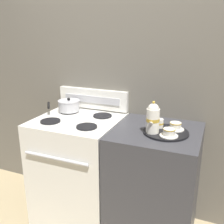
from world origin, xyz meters
TOP-DOWN VIEW (x-y plane):
  - ground_plane at (0.00, 0.00)m, footprint 6.00×6.00m
  - wall_back at (0.00, 0.35)m, footprint 6.00×0.05m
  - stove at (-0.33, -0.00)m, footprint 0.69×0.67m
  - control_panel at (-0.33, 0.30)m, footprint 0.68×0.05m
  - side_counter at (0.35, 0.00)m, footprint 0.64×0.64m
  - saucepan at (-0.50, 0.14)m, footprint 0.30×0.28m
  - serving_tray at (0.42, -0.03)m, footprint 0.33×0.33m
  - teapot at (0.33, -0.09)m, footprint 0.09×0.15m
  - teacup_left at (0.46, -0.11)m, footprint 0.13×0.13m
  - teacup_right at (0.48, 0.03)m, footprint 0.13×0.13m
  - creamer_jug at (0.36, 0.03)m, footprint 0.06×0.06m

SIDE VIEW (x-z plane):
  - ground_plane at x=0.00m, z-range 0.00..0.00m
  - side_counter at x=0.35m, z-range 0.00..0.93m
  - stove at x=-0.33m, z-range 0.00..0.94m
  - serving_tray at x=0.42m, z-range 0.93..0.94m
  - teacup_left at x=0.46m, z-range 0.94..1.00m
  - teacup_right at x=0.48m, z-range 0.94..1.00m
  - creamer_jug at x=0.36m, z-range 0.94..1.01m
  - saucepan at x=-0.50m, z-range 0.93..1.05m
  - control_panel at x=-0.33m, z-range 0.94..1.12m
  - teapot at x=0.33m, z-range 0.94..1.17m
  - wall_back at x=0.00m, z-range 0.00..2.20m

